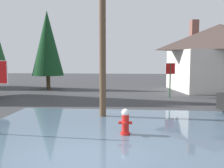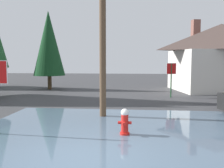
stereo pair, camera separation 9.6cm
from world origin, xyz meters
The scene contains 7 objects.
ground_plane centered at (0.00, 0.00, -0.05)m, with size 80.00×80.00×0.10m, color #38383A.
flood_puddle centered at (0.83, 2.33, 0.02)m, with size 10.17×8.03×0.04m, color #4C6075.
fire_hydrant centered at (0.98, 2.15, 0.44)m, with size 0.45×0.39×0.90m.
utility_pole centered at (-0.09, 4.80, 4.11)m, with size 1.60×0.28×7.88m.
stop_sign_far centered at (3.66, 10.96, 1.63)m, with size 0.67×0.33×2.28m.
house centered at (8.16, 15.34, 2.80)m, with size 8.50×6.97×5.81m.
pine_tree_far_center centered at (-5.96, 14.80, 3.87)m, with size 2.63×2.63×6.58m.
Camera 1 is at (1.23, -5.97, 2.48)m, focal length 40.45 mm.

